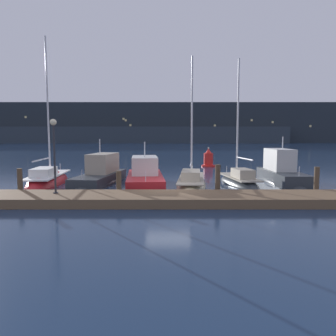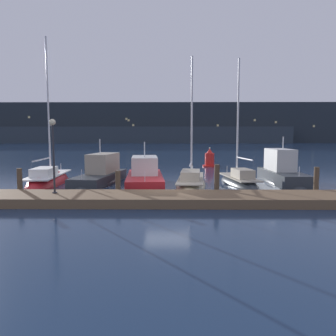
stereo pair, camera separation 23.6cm
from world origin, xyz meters
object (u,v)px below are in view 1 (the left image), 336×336
at_px(motorboat_berth_6, 281,177).
at_px(dock_lamppost, 54,143).
at_px(sailboat_berth_4, 191,184).
at_px(channel_buoy, 208,159).
at_px(sailboat_berth_1, 48,183).
at_px(motorboat_berth_2, 100,179).
at_px(sailboat_berth_5, 239,183).
at_px(motorboat_berth_3, 145,181).

relative_size(motorboat_berth_6, dock_lamppost, 1.81).
xyz_separation_m(sailboat_berth_4, dock_lamppost, (-7.20, -5.15, 2.84)).
bearing_deg(channel_buoy, sailboat_berth_4, -101.81).
bearing_deg(sailboat_berth_1, dock_lamppost, -66.54).
distance_m(sailboat_berth_1, motorboat_berth_2, 3.56).
bearing_deg(sailboat_berth_4, dock_lamppost, -144.41).
relative_size(sailboat_berth_4, sailboat_berth_5, 1.00).
xyz_separation_m(sailboat_berth_1, sailboat_berth_4, (9.78, -0.80, 0.01)).
bearing_deg(sailboat_berth_5, channel_buoy, 92.67).
bearing_deg(dock_lamppost, motorboat_berth_6, 25.71).
height_order(sailboat_berth_4, dock_lamppost, sailboat_berth_4).
bearing_deg(dock_lamppost, sailboat_berth_5, 29.08).
bearing_deg(motorboat_berth_3, motorboat_berth_6, 7.51).
distance_m(motorboat_berth_3, dock_lamppost, 7.23).
height_order(sailboat_berth_5, dock_lamppost, sailboat_berth_5).
relative_size(sailboat_berth_1, motorboat_berth_2, 1.45).
bearing_deg(sailboat_berth_1, channel_buoy, 44.51).
xyz_separation_m(channel_buoy, dock_lamppost, (-9.94, -18.27, 2.19)).
distance_m(motorboat_berth_2, sailboat_berth_5, 9.60).
xyz_separation_m(motorboat_berth_2, dock_lamppost, (-0.94, -6.37, 2.62)).
relative_size(motorboat_berth_3, dock_lamppost, 2.05).
distance_m(motorboat_berth_3, motorboat_berth_6, 9.62).
bearing_deg(motorboat_berth_6, sailboat_berth_4, -167.55).
relative_size(sailboat_berth_4, dock_lamppost, 2.46).
bearing_deg(sailboat_berth_5, sailboat_berth_1, 179.54).
bearing_deg(sailboat_berth_1, motorboat_berth_3, -5.41).
distance_m(sailboat_berth_4, sailboat_berth_5, 3.40).
bearing_deg(sailboat_berth_4, motorboat_berth_3, 176.86).
bearing_deg(motorboat_berth_3, channel_buoy, 65.80).
bearing_deg(motorboat_berth_2, motorboat_berth_6, 0.93).
distance_m(sailboat_berth_5, motorboat_berth_6, 3.24).
bearing_deg(sailboat_berth_1, motorboat_berth_6, 2.19).
relative_size(motorboat_berth_3, sailboat_berth_4, 0.84).
bearing_deg(channel_buoy, motorboat_berth_6, -72.34).
relative_size(motorboat_berth_6, channel_buoy, 3.27).
distance_m(motorboat_berth_2, motorboat_berth_3, 3.35).
xyz_separation_m(sailboat_berth_1, motorboat_berth_6, (16.25, 0.62, 0.35)).
distance_m(motorboat_berth_2, dock_lamppost, 6.95).
xyz_separation_m(sailboat_berth_4, motorboat_berth_6, (6.47, 1.43, 0.33)).
distance_m(motorboat_berth_2, motorboat_berth_6, 12.73).
bearing_deg(sailboat_berth_5, motorboat_berth_2, 176.89).
bearing_deg(channel_buoy, dock_lamppost, -118.56).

